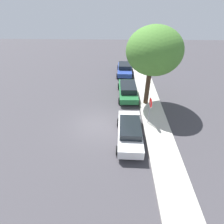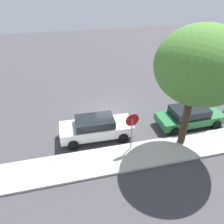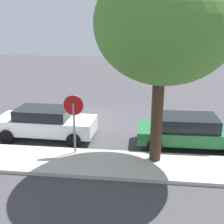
{
  "view_description": "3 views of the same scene",
  "coord_description": "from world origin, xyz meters",
  "px_view_note": "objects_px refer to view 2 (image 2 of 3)",
  "views": [
    {
      "loc": [
        11.38,
        1.62,
        9.46
      ],
      "look_at": [
        -0.83,
        1.31,
        0.76
      ],
      "focal_mm": 28.0,
      "sensor_mm": 36.0,
      "label": 1
    },
    {
      "loc": [
        3.31,
        13.84,
        9.02
      ],
      "look_at": [
        0.41,
        2.05,
        1.35
      ],
      "focal_mm": 35.0,
      "sensor_mm": 36.0,
      "label": 2
    },
    {
      "loc": [
        -2.92,
        14.55,
        5.24
      ],
      "look_at": [
        -1.29,
        0.84,
        0.79
      ],
      "focal_mm": 45.0,
      "sensor_mm": 36.0,
      "label": 3
    }
  ],
  "objects_px": {
    "street_tree_near_corner": "(201,66)",
    "parked_car_green": "(190,116)",
    "stop_sign": "(132,125)",
    "parked_car_white": "(96,127)"
  },
  "relations": [
    {
      "from": "parked_car_white",
      "to": "parked_car_green",
      "type": "xyz_separation_m",
      "value": [
        -6.54,
        0.18,
        -0.03
      ]
    },
    {
      "from": "stop_sign",
      "to": "street_tree_near_corner",
      "type": "bearing_deg",
      "value": 172.94
    },
    {
      "from": "stop_sign",
      "to": "street_tree_near_corner",
      "type": "height_order",
      "value": "street_tree_near_corner"
    },
    {
      "from": "street_tree_near_corner",
      "to": "parked_car_green",
      "type": "bearing_deg",
      "value": -126.49
    },
    {
      "from": "parked_car_white",
      "to": "parked_car_green",
      "type": "bearing_deg",
      "value": 178.44
    },
    {
      "from": "stop_sign",
      "to": "parked_car_white",
      "type": "bearing_deg",
      "value": -42.53
    },
    {
      "from": "stop_sign",
      "to": "parked_car_green",
      "type": "height_order",
      "value": "stop_sign"
    },
    {
      "from": "stop_sign",
      "to": "street_tree_near_corner",
      "type": "relative_size",
      "value": 0.36
    },
    {
      "from": "stop_sign",
      "to": "parked_car_green",
      "type": "bearing_deg",
      "value": -162.58
    },
    {
      "from": "parked_car_green",
      "to": "street_tree_near_corner",
      "type": "relative_size",
      "value": 0.64
    }
  ]
}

